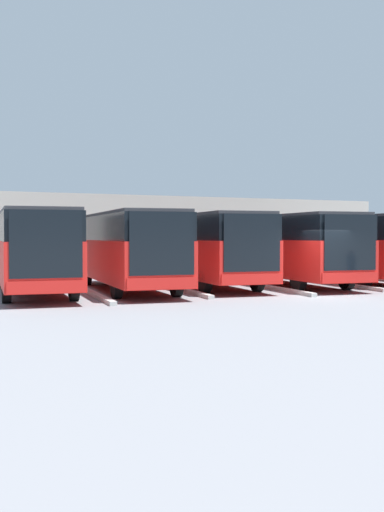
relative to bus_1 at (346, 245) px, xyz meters
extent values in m
plane|color=gray|center=(5.76, 5.52, -1.80)|extent=(600.00, 600.00, 0.00)
cylinder|color=black|center=(-3.10, -3.49, -1.32)|extent=(0.41, 0.99, 0.96)
cube|color=red|center=(0.00, -0.02, -0.53)|extent=(3.76, 10.97, 1.64)
cube|color=black|center=(0.00, -0.02, 0.79)|extent=(3.71, 10.80, 1.00)
cube|color=#333338|center=(0.00, -0.02, 1.35)|extent=(3.61, 10.53, 0.12)
cylinder|color=black|center=(1.50, 3.16, -1.32)|extent=(0.41, 0.99, 0.96)
cylinder|color=black|center=(-1.50, -3.20, -1.32)|extent=(0.41, 0.99, 0.96)
cylinder|color=black|center=(0.75, -3.46, -1.32)|extent=(0.41, 0.99, 0.96)
cube|color=#B2B2AD|center=(1.92, 1.59, -1.72)|extent=(1.12, 7.79, 0.15)
cube|color=red|center=(3.84, 0.50, -0.53)|extent=(3.76, 10.97, 1.64)
cube|color=black|center=(3.84, 0.50, 0.79)|extent=(3.71, 10.80, 1.00)
cube|color=black|center=(4.45, 5.86, 0.22)|extent=(2.25, 0.29, 2.14)
cube|color=red|center=(4.45, 5.86, -1.13)|extent=(2.43, 0.34, 0.40)
cube|color=#333338|center=(3.84, 0.50, 1.35)|extent=(3.61, 10.53, 0.12)
cylinder|color=black|center=(3.09, 3.94, -1.32)|extent=(0.41, 0.99, 0.96)
cylinder|color=black|center=(5.34, 3.69, -1.32)|extent=(0.41, 0.99, 0.96)
cylinder|color=black|center=(2.34, -2.68, -1.32)|extent=(0.41, 0.99, 0.96)
cylinder|color=black|center=(4.59, -2.93, -1.32)|extent=(0.41, 0.99, 0.96)
cube|color=#B2B2AD|center=(5.76, 2.12, -1.72)|extent=(1.12, 7.79, 0.15)
cube|color=red|center=(7.68, -0.34, -0.53)|extent=(3.76, 10.97, 1.64)
cube|color=black|center=(7.68, -0.34, 0.79)|extent=(3.71, 10.80, 1.00)
cube|color=black|center=(8.29, 5.02, 0.22)|extent=(2.25, 0.29, 2.14)
cube|color=red|center=(8.29, 5.02, -1.13)|extent=(2.43, 0.34, 0.40)
cube|color=#333338|center=(7.68, -0.34, 1.35)|extent=(3.61, 10.53, 0.12)
cylinder|color=black|center=(6.94, 3.10, -1.32)|extent=(0.41, 0.99, 0.96)
cylinder|color=black|center=(9.18, 2.84, -1.32)|extent=(0.41, 0.99, 0.96)
cylinder|color=black|center=(6.18, -3.52, -1.32)|extent=(0.41, 0.99, 0.96)
cylinder|color=black|center=(8.43, -3.77, -1.32)|extent=(0.41, 0.99, 0.96)
cube|color=#B2B2AD|center=(9.60, 1.28, -1.72)|extent=(1.12, 7.79, 0.15)
cube|color=red|center=(11.53, 0.29, -0.53)|extent=(3.76, 10.97, 1.64)
cube|color=black|center=(11.53, 0.29, 0.79)|extent=(3.71, 10.80, 1.00)
cube|color=black|center=(12.13, 5.64, 0.22)|extent=(2.25, 0.29, 2.14)
cube|color=red|center=(12.14, 5.64, -1.13)|extent=(2.43, 0.34, 0.40)
cube|color=#333338|center=(11.53, 0.29, 1.35)|extent=(3.61, 10.53, 0.12)
cylinder|color=black|center=(10.78, 3.72, -1.32)|extent=(0.41, 0.99, 0.96)
cylinder|color=black|center=(13.03, 3.47, -1.32)|extent=(0.41, 0.99, 0.96)
cylinder|color=black|center=(10.02, -2.90, -1.32)|extent=(0.41, 0.99, 0.96)
cylinder|color=black|center=(12.27, -3.15, -1.32)|extent=(0.41, 0.99, 0.96)
cube|color=#B2B2AD|center=(13.45, 1.90, -1.72)|extent=(1.12, 7.79, 0.15)
cube|color=red|center=(15.37, 0.13, -0.53)|extent=(3.76, 10.97, 1.64)
cube|color=black|center=(15.37, 0.13, 0.79)|extent=(3.71, 10.80, 1.00)
cube|color=black|center=(15.98, 5.49, 0.22)|extent=(2.25, 0.29, 2.14)
cube|color=red|center=(15.98, 5.49, -1.13)|extent=(2.43, 0.34, 0.40)
cube|color=#333338|center=(15.37, 0.13, 1.35)|extent=(3.61, 10.53, 0.12)
cylinder|color=black|center=(14.62, 3.57, -1.32)|extent=(0.41, 0.99, 0.96)
cylinder|color=black|center=(16.87, 3.31, -1.32)|extent=(0.41, 0.99, 0.96)
cylinder|color=black|center=(13.87, -3.05, -1.32)|extent=(0.41, 0.99, 0.96)
cylinder|color=black|center=(16.11, -3.30, -1.32)|extent=(0.41, 0.99, 0.96)
cube|color=#A8A399|center=(5.76, -17.34, 0.60)|extent=(34.27, 11.08, 4.79)
cube|color=silver|center=(5.76, -24.38, 2.74)|extent=(34.27, 3.00, 0.24)
cylinder|color=slate|center=(-6.23, -25.48, 0.47)|extent=(0.20, 0.20, 4.54)
camera|label=1|loc=(20.25, 25.55, 0.49)|focal=45.00mm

